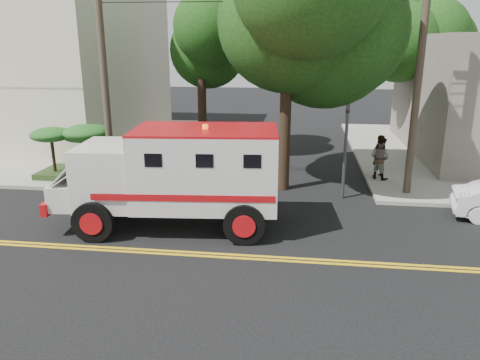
# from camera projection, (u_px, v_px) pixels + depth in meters

# --- Properties ---
(ground) EXTENTS (100.00, 100.00, 0.00)m
(ground) POSITION_uv_depth(u_px,v_px,m) (220.00, 256.00, 13.18)
(ground) COLOR black
(ground) RESTS_ON ground
(sidewalk_nw) EXTENTS (17.00, 17.00, 0.15)m
(sidewalk_nw) POSITION_uv_depth(u_px,v_px,m) (35.00, 142.00, 27.67)
(sidewalk_nw) COLOR gray
(sidewalk_nw) RESTS_ON ground
(building_left) EXTENTS (16.00, 14.00, 10.00)m
(building_left) POSITION_uv_depth(u_px,v_px,m) (6.00, 53.00, 27.91)
(building_left) COLOR beige
(building_left) RESTS_ON sidewalk_nw
(utility_pole_left) EXTENTS (0.28, 0.28, 9.00)m
(utility_pole_left) POSITION_uv_depth(u_px,v_px,m) (104.00, 76.00, 18.30)
(utility_pole_left) COLOR #382D23
(utility_pole_left) RESTS_ON ground
(utility_pole_right) EXTENTS (0.28, 0.28, 9.00)m
(utility_pole_right) POSITION_uv_depth(u_px,v_px,m) (418.00, 79.00, 17.00)
(utility_pole_right) COLOR #382D23
(utility_pole_right) RESTS_ON ground
(tree_main) EXTENTS (6.08, 5.70, 9.85)m
(tree_main) POSITION_uv_depth(u_px,v_px,m) (300.00, 1.00, 16.78)
(tree_main) COLOR black
(tree_main) RESTS_ON ground
(tree_left) EXTENTS (4.48, 4.20, 7.70)m
(tree_left) POSITION_uv_depth(u_px,v_px,m) (206.00, 43.00, 23.08)
(tree_left) COLOR black
(tree_left) RESTS_ON ground
(tree_right) EXTENTS (4.80, 4.50, 8.20)m
(tree_right) POSITION_uv_depth(u_px,v_px,m) (429.00, 36.00, 25.32)
(tree_right) COLOR black
(tree_right) RESTS_ON ground
(traffic_signal) EXTENTS (0.15, 0.18, 3.60)m
(traffic_signal) POSITION_uv_depth(u_px,v_px,m) (346.00, 141.00, 17.39)
(traffic_signal) COLOR #3F3F42
(traffic_signal) RESTS_ON ground
(accessibility_sign) EXTENTS (0.45, 0.10, 2.02)m
(accessibility_sign) POSITION_uv_depth(u_px,v_px,m) (98.00, 153.00, 19.43)
(accessibility_sign) COLOR #3F3F42
(accessibility_sign) RESTS_ON ground
(palm_planter) EXTENTS (3.52, 2.63, 2.36)m
(palm_planter) POSITION_uv_depth(u_px,v_px,m) (75.00, 143.00, 19.93)
(palm_planter) COLOR #1E3314
(palm_planter) RESTS_ON sidewalk_nw
(armored_truck) EXTENTS (7.31, 3.38, 3.24)m
(armored_truck) POSITION_uv_depth(u_px,v_px,m) (177.00, 172.00, 14.75)
(armored_truck) COLOR silver
(armored_truck) RESTS_ON ground
(pedestrian_a) EXTENTS (0.79, 0.75, 1.83)m
(pedestrian_a) POSITION_uv_depth(u_px,v_px,m) (379.00, 156.00, 20.16)
(pedestrian_a) COLOR gray
(pedestrian_a) RESTS_ON sidewalk_ne
(pedestrian_b) EXTENTS (1.11, 1.09, 1.80)m
(pedestrian_b) POSITION_uv_depth(u_px,v_px,m) (380.00, 158.00, 19.84)
(pedestrian_b) COLOR gray
(pedestrian_b) RESTS_ON sidewalk_ne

